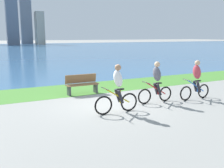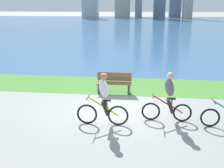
% 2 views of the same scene
% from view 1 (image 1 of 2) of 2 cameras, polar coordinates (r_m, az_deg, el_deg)
% --- Properties ---
extents(ground_plane, '(300.00, 300.00, 0.00)m').
position_cam_1_polar(ground_plane, '(10.20, -0.74, -4.38)').
color(ground_plane, gray).
extents(grass_strip_bayside, '(120.00, 2.97, 0.01)m').
position_cam_1_polar(grass_strip_bayside, '(13.10, -7.03, -1.06)').
color(grass_strip_bayside, '#478433').
rests_on(grass_strip_bayside, ground).
extents(bay_water_surface, '(300.00, 80.79, 0.00)m').
position_cam_1_polar(bay_water_surface, '(54.18, -22.63, 7.05)').
color(bay_water_surface, '#386693').
rests_on(bay_water_surface, ground).
extents(cyclist_lead, '(1.66, 0.52, 1.70)m').
position_cam_1_polar(cyclist_lead, '(8.81, 1.23, -1.17)').
color(cyclist_lead, black).
rests_on(cyclist_lead, ground).
extents(cyclist_trailing, '(1.64, 0.52, 1.65)m').
position_cam_1_polar(cyclist_trailing, '(10.35, 9.82, 0.39)').
color(cyclist_trailing, black).
rests_on(cyclist_trailing, ground).
extents(cyclist_distant_rear, '(1.61, 0.52, 1.65)m').
position_cam_1_polar(cyclist_distant_rear, '(11.31, 18.19, 0.88)').
color(cyclist_distant_rear, black).
rests_on(cyclist_distant_rear, ground).
extents(bench_near_path, '(1.50, 0.47, 0.90)m').
position_cam_1_polar(bench_near_path, '(11.89, -6.69, -0.06)').
color(bench_near_path, brown).
rests_on(bench_near_path, ground).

